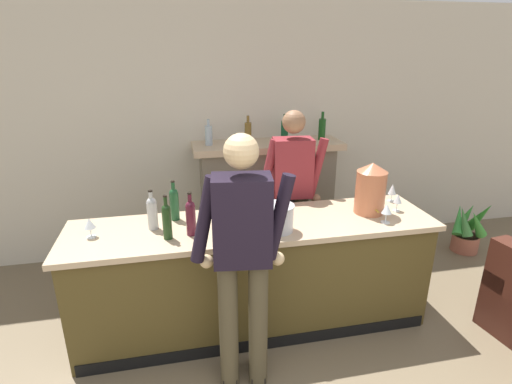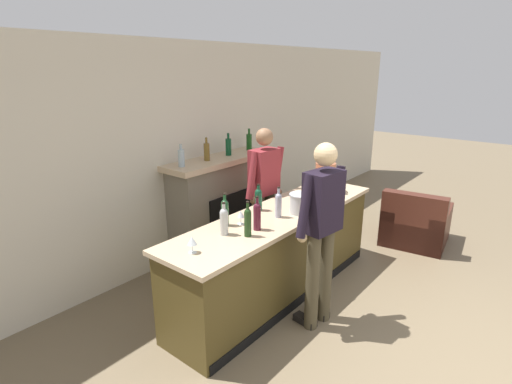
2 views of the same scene
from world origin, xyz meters
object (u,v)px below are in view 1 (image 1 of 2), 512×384
(fireplace_stone, at_px, (267,197))
(potted_plant_corner, at_px, (468,229))
(wine_bottle_merlot_tall, at_px, (191,216))
(wine_glass_mid_counter, at_px, (190,211))
(wine_bottle_riesling_slim, at_px, (240,198))
(wine_bottle_cabernet_heavy, at_px, (167,220))
(copper_dispenser, at_px, (371,188))
(wine_glass_front_right, at_px, (387,210))
(wine_glass_back_row, at_px, (392,190))
(ice_bucket_steel, at_px, (278,218))
(wine_bottle_burgundy_dark, at_px, (174,202))
(person_bartender, at_px, (292,193))
(wine_bottle_rose_blush, at_px, (243,211))
(wine_bottle_port_short, at_px, (152,212))
(person_customer, at_px, (243,259))
(wine_glass_near_bucket, at_px, (398,199))
(wine_glass_front_left, at_px, (90,224))

(fireplace_stone, xyz_separation_m, potted_plant_corner, (2.29, -0.51, -0.39))
(wine_bottle_merlot_tall, relative_size, wine_glass_mid_counter, 2.28)
(wine_bottle_riesling_slim, height_order, wine_bottle_cabernet_heavy, wine_bottle_cabernet_heavy)
(copper_dispenser, relative_size, wine_bottle_merlot_tall, 1.30)
(wine_glass_mid_counter, bearing_deg, wine_bottle_riesling_slim, 15.69)
(wine_glass_front_right, height_order, wine_glass_back_row, wine_glass_back_row)
(fireplace_stone, height_order, ice_bucket_steel, fireplace_stone)
(fireplace_stone, bearing_deg, copper_dispenser, -65.54)
(copper_dispenser, bearing_deg, wine_bottle_burgundy_dark, 173.24)
(wine_bottle_merlot_tall, height_order, wine_glass_mid_counter, wine_bottle_merlot_tall)
(person_bartender, height_order, wine_bottle_cabernet_heavy, person_bartender)
(wine_bottle_riesling_slim, xyz_separation_m, wine_bottle_burgundy_dark, (-0.54, -0.02, 0.01))
(wine_bottle_rose_blush, bearing_deg, ice_bucket_steel, -22.50)
(wine_glass_mid_counter, bearing_deg, wine_bottle_port_short, -171.07)
(fireplace_stone, xyz_separation_m, person_customer, (-0.62, -1.92, 0.35))
(person_bartender, xyz_separation_m, wine_bottle_riesling_slim, (-0.55, -0.35, 0.12))
(wine_bottle_rose_blush, bearing_deg, wine_glass_near_bucket, 2.42)
(wine_bottle_riesling_slim, distance_m, wine_glass_near_bucket, 1.33)
(fireplace_stone, height_order, wine_glass_front_left, fireplace_stone)
(wine_bottle_riesling_slim, relative_size, wine_glass_mid_counter, 2.02)
(wine_glass_front_right, bearing_deg, wine_bottle_cabernet_heavy, 177.55)
(wine_glass_mid_counter, bearing_deg, wine_bottle_merlot_tall, -90.99)
(wine_bottle_rose_blush, height_order, wine_glass_front_right, wine_bottle_rose_blush)
(wine_bottle_port_short, bearing_deg, wine_glass_mid_counter, 8.93)
(wine_glass_near_bucket, bearing_deg, copper_dispenser, 174.43)
(wine_bottle_riesling_slim, bearing_deg, wine_bottle_rose_blush, -95.90)
(person_bartender, bearing_deg, wine_glass_near_bucket, -37.57)
(potted_plant_corner, relative_size, wine_bottle_cabernet_heavy, 1.94)
(potted_plant_corner, relative_size, wine_bottle_riesling_slim, 2.21)
(wine_bottle_merlot_tall, bearing_deg, wine_glass_front_left, 171.65)
(fireplace_stone, distance_m, wine_glass_front_right, 1.66)
(wine_bottle_burgundy_dark, height_order, wine_glass_front_left, wine_bottle_burgundy_dark)
(wine_glass_front_right, height_order, wine_glass_mid_counter, wine_glass_front_right)
(wine_bottle_burgundy_dark, relative_size, wine_glass_mid_counter, 2.25)
(fireplace_stone, xyz_separation_m, wine_bottle_burgundy_dark, (-1.02, -1.08, 0.44))
(wine_glass_back_row, bearing_deg, ice_bucket_steel, -161.90)
(wine_bottle_cabernet_heavy, relative_size, wine_glass_near_bucket, 2.22)
(potted_plant_corner, xyz_separation_m, wine_glass_front_left, (-3.93, -0.78, 0.79))
(person_bartender, height_order, wine_bottle_burgundy_dark, person_bartender)
(fireplace_stone, distance_m, wine_bottle_cabernet_heavy, 1.84)
(wine_bottle_burgundy_dark, bearing_deg, wine_bottle_port_short, -138.76)
(person_bartender, bearing_deg, ice_bucket_steel, -114.05)
(wine_bottle_port_short, bearing_deg, wine_bottle_merlot_tall, -30.08)
(potted_plant_corner, xyz_separation_m, wine_bottle_riesling_slim, (-2.78, -0.56, 0.81))
(wine_bottle_merlot_tall, bearing_deg, wine_glass_front_right, -3.84)
(potted_plant_corner, bearing_deg, wine_glass_front_left, -168.77)
(fireplace_stone, height_order, wine_glass_near_bucket, fireplace_stone)
(ice_bucket_steel, bearing_deg, person_customer, -127.61)
(potted_plant_corner, bearing_deg, wine_bottle_port_short, -168.27)
(wine_bottle_burgundy_dark, relative_size, wine_bottle_cabernet_heavy, 0.98)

